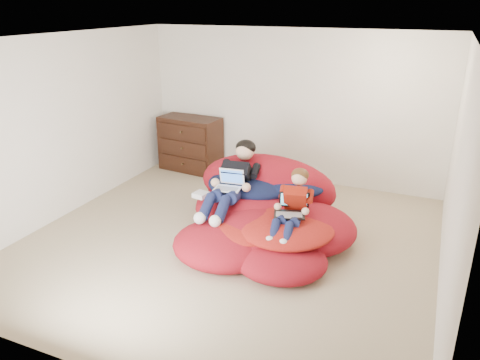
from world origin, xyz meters
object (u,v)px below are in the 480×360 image
Objects in this scene: dresser at (190,144)px; laptop_white at (229,183)px; laptop_black at (292,208)px; beanbag_pile at (265,213)px; older_boy at (234,177)px; younger_boy at (293,203)px.

dresser is 3.12× the size of laptop_white.
laptop_black is (2.56, -2.11, 0.08)m from dresser.
dresser is 2.77m from beanbag_pile.
older_boy is at bearing 90.00° from laptop_white.
laptop_black is at bearing -14.83° from laptop_white.
beanbag_pile is 2.42× the size of younger_boy.
older_boy reaches higher than younger_boy.
older_boy is (-0.48, 0.08, 0.41)m from beanbag_pile.
laptop_black is (0.93, -0.25, -0.08)m from laptop_white.
beanbag_pile is (2.10, -1.79, -0.21)m from dresser.
older_boy is 3.04× the size of laptop_black.
laptop_white is at bearing -171.35° from beanbag_pile.
beanbag_pile is at bearing 8.65° from laptop_white.
beanbag_pile is 6.76× the size of laptop_white.
younger_boy is 0.95m from laptop_white.
younger_boy is at bearing -12.06° from laptop_white.
laptop_black is (0.00, -0.05, -0.05)m from younger_boy.
dresser is 2.48m from laptop_white.
laptop_black is at bearing -35.10° from beanbag_pile.
laptop_white is (1.63, -1.86, 0.16)m from dresser.
dresser reaches higher than younger_boy.
dresser reaches higher than laptop_white.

